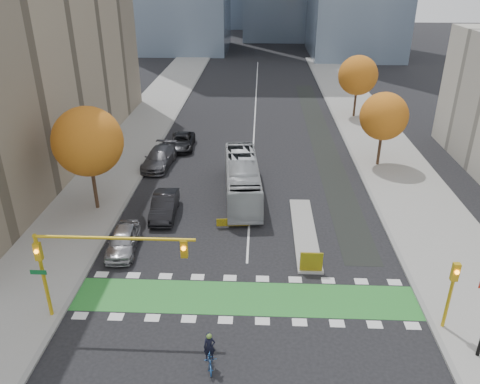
# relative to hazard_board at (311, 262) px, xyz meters

# --- Properties ---
(ground) EXTENTS (300.00, 300.00, 0.00)m
(ground) POSITION_rel_hazard_board_xyz_m (-4.00, -4.20, -0.80)
(ground) COLOR black
(ground) RESTS_ON ground
(sidewalk_west) EXTENTS (7.00, 120.00, 0.15)m
(sidewalk_west) POSITION_rel_hazard_board_xyz_m (-17.50, 15.80, -0.73)
(sidewalk_west) COLOR gray
(sidewalk_west) RESTS_ON ground
(sidewalk_east) EXTENTS (7.00, 120.00, 0.15)m
(sidewalk_east) POSITION_rel_hazard_board_xyz_m (9.50, 15.80, -0.73)
(sidewalk_east) COLOR gray
(sidewalk_east) RESTS_ON ground
(curb_west) EXTENTS (0.30, 120.00, 0.16)m
(curb_west) POSITION_rel_hazard_board_xyz_m (-14.00, 15.80, -0.73)
(curb_west) COLOR gray
(curb_west) RESTS_ON ground
(curb_east) EXTENTS (0.30, 120.00, 0.16)m
(curb_east) POSITION_rel_hazard_board_xyz_m (6.00, 15.80, -0.73)
(curb_east) COLOR gray
(curb_east) RESTS_ON ground
(bike_crossing) EXTENTS (20.00, 3.00, 0.01)m
(bike_crossing) POSITION_rel_hazard_board_xyz_m (-4.00, -2.70, -0.79)
(bike_crossing) COLOR #287D2E
(bike_crossing) RESTS_ON ground
(centre_line) EXTENTS (0.15, 70.00, 0.01)m
(centre_line) POSITION_rel_hazard_board_xyz_m (-4.00, 35.80, -0.80)
(centre_line) COLOR silver
(centre_line) RESTS_ON ground
(bike_lane_paint) EXTENTS (2.50, 50.00, 0.01)m
(bike_lane_paint) POSITION_rel_hazard_board_xyz_m (3.50, 25.80, -0.80)
(bike_lane_paint) COLOR black
(bike_lane_paint) RESTS_ON ground
(median_island) EXTENTS (1.60, 10.00, 0.16)m
(median_island) POSITION_rel_hazard_board_xyz_m (0.00, 4.80, -0.72)
(median_island) COLOR gray
(median_island) RESTS_ON ground
(hazard_board) EXTENTS (1.40, 0.12, 1.30)m
(hazard_board) POSITION_rel_hazard_board_xyz_m (0.00, 0.00, 0.00)
(hazard_board) COLOR yellow
(hazard_board) RESTS_ON median_island
(tree_west) EXTENTS (5.20, 5.20, 8.22)m
(tree_west) POSITION_rel_hazard_board_xyz_m (-16.00, 7.80, 4.82)
(tree_west) COLOR #332114
(tree_west) RESTS_ON ground
(tree_east_near) EXTENTS (4.40, 4.40, 7.08)m
(tree_east_near) POSITION_rel_hazard_board_xyz_m (8.00, 17.80, 4.06)
(tree_east_near) COLOR #332114
(tree_east_near) RESTS_ON ground
(tree_east_far) EXTENTS (4.80, 4.80, 7.65)m
(tree_east_far) POSITION_rel_hazard_board_xyz_m (8.50, 33.80, 4.44)
(tree_east_far) COLOR #332114
(tree_east_far) RESTS_ON ground
(traffic_signal_west) EXTENTS (8.53, 0.56, 5.20)m
(traffic_signal_west) POSITION_rel_hazard_board_xyz_m (-11.93, -4.71, 3.23)
(traffic_signal_west) COLOR #BF9914
(traffic_signal_west) RESTS_ON ground
(traffic_signal_east) EXTENTS (0.35, 0.43, 4.10)m
(traffic_signal_east) POSITION_rel_hazard_board_xyz_m (6.50, -4.71, 1.93)
(traffic_signal_east) COLOR #BF9914
(traffic_signal_east) RESTS_ON ground
(cyclist) EXTENTS (0.91, 1.81, 1.99)m
(cyclist) POSITION_rel_hazard_board_xyz_m (-5.51, -7.84, -0.14)
(cyclist) COLOR #1E4B8D
(cyclist) RESTS_ON ground
(bus) EXTENTS (3.55, 11.29, 3.09)m
(bus) POSITION_rel_hazard_board_xyz_m (-4.72, 10.66, 0.75)
(bus) COLOR #AFB3B7
(bus) RESTS_ON ground
(parked_car_a) EXTENTS (2.14, 4.71, 1.57)m
(parked_car_a) POSITION_rel_hazard_board_xyz_m (-12.32, 1.99, -0.02)
(parked_car_a) COLOR #95959A
(parked_car_a) RESTS_ON ground
(parked_car_b) EXTENTS (1.98, 5.08, 1.65)m
(parked_car_b) POSITION_rel_hazard_board_xyz_m (-10.50, 6.99, 0.02)
(parked_car_b) COLOR black
(parked_car_b) RESTS_ON ground
(parked_car_c) EXTENTS (2.84, 6.04, 1.71)m
(parked_car_c) POSITION_rel_hazard_board_xyz_m (-12.86, 16.69, 0.05)
(parked_car_c) COLOR #525157
(parked_car_c) RESTS_ON ground
(parked_car_d) EXTENTS (2.63, 5.35, 1.46)m
(parked_car_d) POSITION_rel_hazard_board_xyz_m (-11.47, 21.69, -0.07)
(parked_car_d) COLOR black
(parked_car_d) RESTS_ON ground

